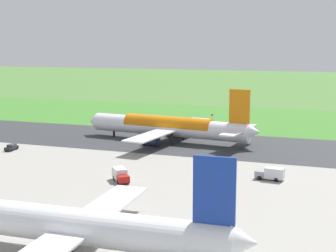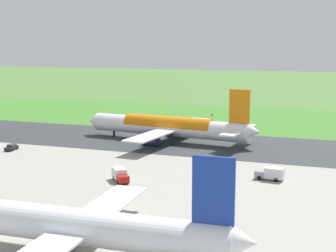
{
  "view_description": "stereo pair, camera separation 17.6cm",
  "coord_description": "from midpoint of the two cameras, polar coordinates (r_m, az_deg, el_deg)",
  "views": [
    {
      "loc": [
        -45.28,
        131.15,
        27.37
      ],
      "look_at": [
        1.37,
        0.0,
        4.5
      ],
      "focal_mm": 52.95,
      "sensor_mm": 36.0,
      "label": 1
    },
    {
      "loc": [
        -45.44,
        131.09,
        27.37
      ],
      "look_at": [
        1.37,
        0.0,
        4.5
      ],
      "focal_mm": 52.95,
      "sensor_mm": 36.0,
      "label": 2
    }
  ],
  "objects": [
    {
      "name": "service_car_followme",
      "position": [
        136.13,
        -17.54,
        -2.35
      ],
      "size": [
        2.22,
        4.34,
        1.62
      ],
      "color": "black",
      "rests_on": "ground"
    },
    {
      "name": "runway_asphalt",
      "position": [
        141.41,
        0.56,
        -1.82
      ],
      "size": [
        600.0,
        34.73,
        0.06
      ],
      "primitive_type": "cube",
      "color": "#2D3033",
      "rests_on": "ground"
    },
    {
      "name": "apron_concrete",
      "position": [
        80.42,
        -16.46,
        -10.95
      ],
      "size": [
        440.0,
        110.0,
        0.05
      ],
      "primitive_type": "cube",
      "color": "gray",
      "rests_on": "ground"
    },
    {
      "name": "service_truck_fuel",
      "position": [
        103.71,
        11.8,
        -5.37
      ],
      "size": [
        5.99,
        2.79,
        2.65
      ],
      "color": "gray",
      "rests_on": "ground"
    },
    {
      "name": "grass_verge_foreground",
      "position": [
        182.89,
        5.07,
        0.69
      ],
      "size": [
        600.0,
        80.0,
        0.04
      ],
      "primitive_type": "cube",
      "color": "#3C782B",
      "rests_on": "ground"
    },
    {
      "name": "airliner_main",
      "position": [
        140.92,
        0.17,
        -0.07
      ],
      "size": [
        54.13,
        44.4,
        15.88
      ],
      "color": "white",
      "rests_on": "ground"
    },
    {
      "name": "ground_plane",
      "position": [
        141.42,
        0.56,
        -1.83
      ],
      "size": [
        800.0,
        800.0,
        0.0
      ],
      "primitive_type": "plane",
      "color": "#477233"
    },
    {
      "name": "service_truck_baggage",
      "position": [
        101.02,
        -5.47,
        -5.61
      ],
      "size": [
        5.46,
        5.89,
        2.65
      ],
      "color": "#B21914",
      "rests_on": "ground"
    },
    {
      "name": "airliner_parked_mid",
      "position": [
        67.64,
        -11.08,
        -11.1
      ],
      "size": [
        49.67,
        40.59,
        14.51
      ],
      "color": "white",
      "rests_on": "ground"
    },
    {
      "name": "no_stopping_sign",
      "position": [
        177.53,
        5.13,
        0.98
      ],
      "size": [
        0.6,
        0.1,
        2.91
      ],
      "color": "slate",
      "rests_on": "ground"
    },
    {
      "name": "traffic_cone_orange",
      "position": [
        179.89,
        4.01,
        0.64
      ],
      "size": [
        0.4,
        0.4,
        0.55
      ],
      "primitive_type": "cone",
      "color": "orange",
      "rests_on": "ground"
    }
  ]
}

